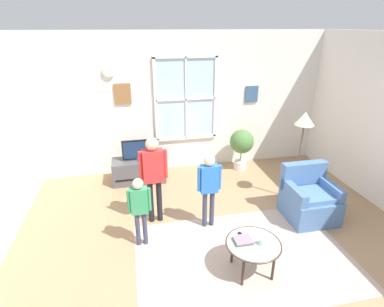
% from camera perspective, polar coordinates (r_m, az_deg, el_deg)
% --- Properties ---
extents(ground_plane, '(6.58, 6.30, 0.02)m').
position_cam_1_polar(ground_plane, '(4.54, 5.98, -17.82)').
color(ground_plane, '#9E7A56').
extents(back_wall, '(5.98, 0.17, 2.86)m').
position_cam_1_polar(back_wall, '(6.43, -1.42, 9.50)').
color(back_wall, silver).
rests_on(back_wall, ground_plane).
extents(area_rug, '(2.93, 1.95, 0.01)m').
position_cam_1_polar(area_rug, '(4.47, 9.62, -18.54)').
color(area_rug, tan).
rests_on(area_rug, ground_plane).
extents(tv_stand, '(1.04, 0.48, 0.47)m').
position_cam_1_polar(tv_stand, '(6.22, -9.95, -3.16)').
color(tv_stand, '#4C4C51').
rests_on(tv_stand, ground_plane).
extents(television, '(0.60, 0.08, 0.42)m').
position_cam_1_polar(television, '(6.03, -10.25, 0.71)').
color(television, '#4C4C4C').
rests_on(television, tv_stand).
extents(armchair, '(0.76, 0.74, 0.87)m').
position_cam_1_polar(armchair, '(5.34, 21.17, -8.05)').
color(armchair, '#476B9E').
rests_on(armchair, ground_plane).
extents(coffee_table, '(0.70, 0.70, 0.45)m').
position_cam_1_polar(coffee_table, '(4.02, 11.48, -16.59)').
color(coffee_table, '#99B2B7').
rests_on(coffee_table, ground_plane).
extents(book_stack, '(0.24, 0.18, 0.05)m').
position_cam_1_polar(book_stack, '(3.99, 9.62, -15.86)').
color(book_stack, '#48903C').
rests_on(book_stack, coffee_table).
extents(cup, '(0.08, 0.08, 0.10)m').
position_cam_1_polar(cup, '(3.97, 13.27, -15.86)').
color(cup, white).
rests_on(cup, coffee_table).
extents(remote_near_books, '(0.11, 0.14, 0.02)m').
position_cam_1_polar(remote_near_books, '(4.02, 10.62, -15.73)').
color(remote_near_books, black).
rests_on(remote_near_books, coffee_table).
extents(remote_near_cup, '(0.06, 0.14, 0.02)m').
position_cam_1_polar(remote_near_cup, '(4.08, 9.33, -15.05)').
color(remote_near_cup, black).
rests_on(remote_near_cup, coffee_table).
extents(person_green_shirt, '(0.32, 0.15, 1.07)m').
position_cam_1_polar(person_green_shirt, '(4.28, -9.88, -9.48)').
color(person_green_shirt, '#333851').
rests_on(person_green_shirt, ground_plane).
extents(person_red_shirt, '(0.43, 0.20, 1.44)m').
position_cam_1_polar(person_red_shirt, '(4.65, -7.30, -3.27)').
color(person_red_shirt, black).
rests_on(person_red_shirt, ground_plane).
extents(person_blue_shirt, '(0.37, 0.17, 1.22)m').
position_cam_1_polar(person_blue_shirt, '(4.56, 3.22, -5.58)').
color(person_blue_shirt, '#333851').
rests_on(person_blue_shirt, ground_plane).
extents(potted_plant_by_window, '(0.51, 0.51, 0.90)m').
position_cam_1_polar(potted_plant_by_window, '(6.59, 9.35, 1.83)').
color(potted_plant_by_window, silver).
rests_on(potted_plant_by_window, ground_plane).
extents(floor_lamp, '(0.32, 0.32, 1.64)m').
position_cam_1_polar(floor_lamp, '(5.40, 20.29, 4.60)').
color(floor_lamp, black).
rests_on(floor_lamp, ground_plane).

